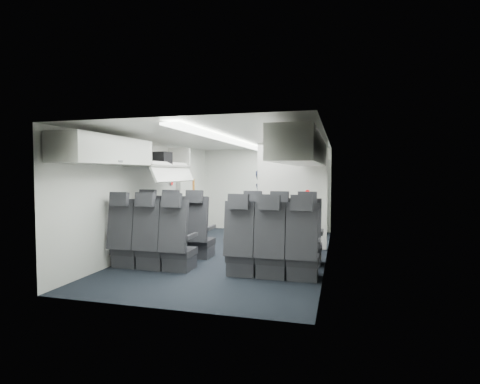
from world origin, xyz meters
The scene contains 13 objects.
cabin_shell centered at (0.00, 0.00, 1.12)m, with size 3.41×6.01×2.16m.
seat_row_front centered at (0.00, -0.53, 0.40)m, with size 3.33×0.56×1.24m.
seat_row_mid centered at (0.00, -1.43, 0.40)m, with size 3.33×0.56×1.24m.
overhead_bin_left_rear centered at (-1.40, -2.00, 1.86)m, with size 0.53×1.80×0.40m.
overhead_bin_left_front_open centered at (-1.44, -0.25, 1.74)m, with size 0.64×1.70×0.72m.
overhead_bin_right_rear centered at (1.40, -2.00, 1.86)m, with size 0.53×1.80×0.40m.
overhead_bin_right_front centered at (1.40, -0.25, 1.86)m, with size 0.53×1.70×0.40m.
bulkhead_partition centered at (0.98, 0.80, 1.08)m, with size 1.40×0.15×2.13m.
galley_unit centered at (0.95, 2.72, 0.95)m, with size 0.85×0.52×1.90m.
boarding_door centered at (-1.64, 1.55, 0.95)m, with size 0.12×1.27×1.86m.
flight_attendant centered at (0.20, 1.71, 0.81)m, with size 0.59×0.39×1.61m, color black.
carry_on_bag centered at (-1.42, -0.27, 1.80)m, with size 0.42×0.29×0.25m, color black.
papers centered at (0.39, 1.66, 1.07)m, with size 0.20×0.02×0.14m, color white.
Camera 1 is at (1.93, -6.77, 1.54)m, focal length 28.00 mm.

